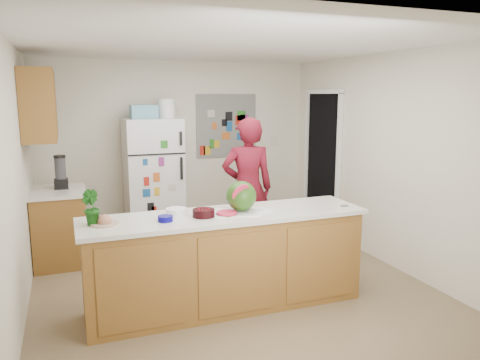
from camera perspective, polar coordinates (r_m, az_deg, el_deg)
name	(u,v)px	position (r m, az deg, el deg)	size (l,w,h in m)	color
floor	(229,284)	(5.19, -1.38, -12.60)	(4.00, 4.50, 0.02)	brown
wall_back	(178,147)	(7.00, -7.54, 3.99)	(4.00, 0.02, 2.50)	beige
wall_left	(14,182)	(4.60, -25.81, -0.25)	(0.02, 4.50, 2.50)	beige
wall_right	(388,160)	(5.81, 17.64, 2.30)	(0.02, 4.50, 2.50)	beige
ceiling	(228,44)	(4.81, -1.52, 16.27)	(4.00, 4.50, 0.02)	white
doorway	(323,163)	(7.01, 10.08, 2.04)	(0.03, 0.85, 2.04)	black
peninsula_base	(226,262)	(4.53, -1.72, -10.01)	(2.60, 0.62, 0.88)	brown
peninsula_top	(226,216)	(4.39, -1.75, -4.37)	(2.68, 0.70, 0.04)	silver
side_counter_base	(60,228)	(6.08, -21.10, -5.47)	(0.60, 0.80, 0.86)	brown
side_counter_top	(57,191)	(5.98, -21.38, -1.31)	(0.64, 0.84, 0.04)	silver
upper_cabinets	(39,105)	(5.82, -23.34, 8.39)	(0.35, 1.00, 0.80)	brown
refrigerator	(153,180)	(6.60, -10.51, 0.01)	(0.75, 0.70, 1.70)	silver
fridge_top_bin	(144,112)	(6.48, -11.67, 8.15)	(0.35, 0.28, 0.18)	#5999B2
photo_collage	(226,126)	(7.16, -1.66, 6.62)	(0.95, 0.01, 0.95)	slate
person	(248,188)	(5.78, 0.92, -1.03)	(0.64, 0.42, 1.75)	maroon
blender_appliance	(61,173)	(6.00, -21.03, 0.80)	(0.13, 0.13, 0.38)	black
cutting_board	(236,212)	(4.40, -0.48, -3.97)	(0.44, 0.33, 0.01)	silver
watermelon	(241,196)	(4.40, 0.16, -1.97)	(0.29, 0.29, 0.29)	#295D19
watermelon_slice	(227,213)	(4.31, -1.63, -4.03)	(0.19, 0.19, 0.02)	#B91335
cherry_bowl	(204,213)	(4.28, -4.46, -4.02)	(0.20, 0.20, 0.07)	black
white_bowl	(176,211)	(4.38, -7.78, -3.82)	(0.20, 0.20, 0.06)	white
cobalt_bowl	(165,219)	(4.16, -9.09, -4.66)	(0.13, 0.13, 0.05)	#07036B
plate	(105,224)	(4.18, -16.16, -5.13)	(0.24, 0.24, 0.02)	#BDAA92
paper_towel	(259,210)	(4.46, 2.30, -3.72)	(0.20, 0.18, 0.02)	silver
keys	(344,206)	(4.77, 12.61, -3.08)	(0.08, 0.04, 0.01)	gray
potted_plant	(91,207)	(4.18, -17.75, -3.20)	(0.17, 0.13, 0.30)	#104412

